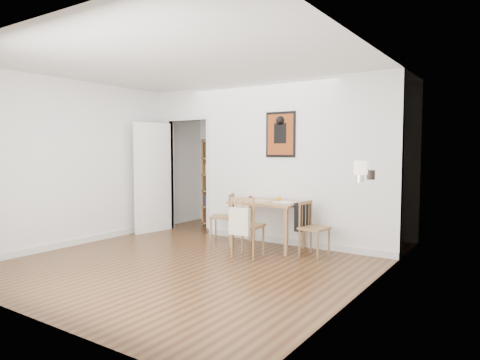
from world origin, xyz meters
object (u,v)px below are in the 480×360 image
Objects in this scene: red_glass at (251,199)px; notebook at (285,202)px; ceramic_jar_b at (371,174)px; chair_right at (313,228)px; chair_front at (247,226)px; fireplace at (369,227)px; dining_table at (267,207)px; ceramic_jar_a at (371,175)px; orange_fruit at (279,199)px; mantel_lamp at (361,169)px; chair_left at (222,217)px; bookshelf at (220,183)px.

red_glass is 0.55m from notebook.
chair_right is at bearing 160.76° from ceramic_jar_b.
chair_front is at bearing -171.44° from ceramic_jar_b.
fireplace is 0.69m from ceramic_jar_b.
chair_front is (0.04, -0.62, -0.20)m from dining_table.
dining_table is 0.66m from chair_front.
dining_table is 9.60× the size of ceramic_jar_a.
red_glass is at bearing -154.72° from orange_fruit.
red_glass reaches higher than dining_table.
chair_front is at bearing 177.12° from fireplace.
fireplace is at bearing -16.40° from red_glass.
fireplace reaches higher than notebook.
dining_table is 1.91m from fireplace.
dining_table is 4.61× the size of mantel_lamp.
mantel_lamp reaches higher than ceramic_jar_a.
ceramic_jar_a is (1.99, -0.51, 0.45)m from red_glass.
ceramic_jar_a is at bearing 93.51° from mantel_lamp.
orange_fruit is 0.16m from notebook.
mantel_lamp is (2.65, -1.11, 0.90)m from chair_left.
notebook is at bearing -0.52° from dining_table.
chair_left is at bearing 157.30° from mantel_lamp.
ceramic_jar_b is (1.38, -0.37, 0.48)m from notebook.
ceramic_jar_b is at bearing -15.09° from notebook.
chair_left reaches higher than dining_table.
chair_right is (1.65, -0.07, 0.00)m from chair_left.
chair_left is at bearing 171.41° from ceramic_jar_b.
mantel_lamp reaches higher than red_glass.
red_glass is 0.79× the size of ceramic_jar_b.
mantel_lamp reaches higher than dining_table.
chair_left is at bearing -177.10° from orange_fruit.
red_glass is 0.35× the size of mantel_lamp.
chair_front is 3.74× the size of mantel_lamp.
bookshelf reaches higher than orange_fruit.
ceramic_jar_a is (-0.01, 0.08, 0.60)m from fireplace.
mantel_lamp is at bearing -31.53° from dining_table.
chair_left is 7.86× the size of ceramic_jar_b.
chair_front is 10.93× the size of orange_fruit.
ceramic_jar_a is 1.09× the size of ceramic_jar_b.
chair_front is at bearing 164.81° from mantel_lamp.
dining_table is at bearing -0.67° from chair_left.
red_glass is (1.53, -1.29, -0.09)m from bookshelf.
bookshelf reaches higher than chair_left.
chair_left reaches higher than notebook.
bookshelf reaches higher than ceramic_jar_b.
red_glass reaches higher than orange_fruit.
bookshelf reaches higher than dining_table.
ceramic_jar_b is at bearing -12.53° from dining_table.
chair_left is 1.53m from bookshelf.
red_glass is at bearing -151.74° from dining_table.
red_glass is at bearing 163.60° from fireplace.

